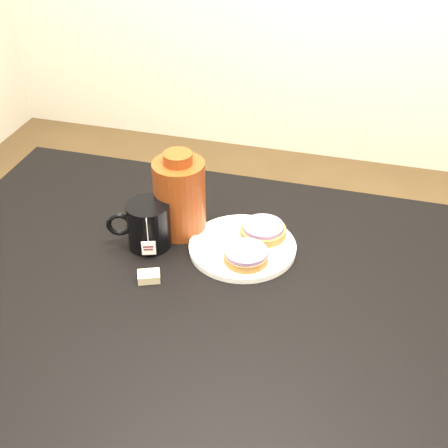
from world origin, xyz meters
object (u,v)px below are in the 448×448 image
object	(u,v)px
mug	(148,225)
teabag_pouch	(149,277)
table	(237,324)
bagel_back	(263,230)
bagel_front	(246,255)
bagel_package	(180,196)
plate	(242,246)

from	to	relation	value
mug	teabag_pouch	distance (m)	0.13
table	mug	bearing A→B (deg)	155.14
bagel_back	bagel_front	world-z (taller)	same
mug	bagel_package	world-z (taller)	bagel_package
bagel_front	bagel_package	world-z (taller)	bagel_package
plate	teabag_pouch	size ratio (longest dim) A/B	5.18
bagel_back	teabag_pouch	distance (m)	0.28
table	bagel_back	distance (m)	0.22
table	bagel_front	world-z (taller)	bagel_front
table	mug	world-z (taller)	mug
bagel_back	plate	bearing A→B (deg)	-125.70
bagel_front	teabag_pouch	distance (m)	0.21
table	bagel_package	size ratio (longest dim) A/B	7.14
table	teabag_pouch	bearing A→B (deg)	-177.77
plate	bagel_package	distance (m)	0.18
mug	bagel_package	xyz separation A→B (m)	(0.05, 0.07, 0.04)
bagel_front	plate	bearing A→B (deg)	111.74
table	mug	size ratio (longest dim) A/B	9.48
teabag_pouch	bagel_front	bearing A→B (deg)	29.30
bagel_front	bagel_package	distance (m)	0.20
plate	bagel_front	bearing A→B (deg)	-68.26
bagel_front	teabag_pouch	world-z (taller)	bagel_front
bagel_back	bagel_package	size ratio (longest dim) A/B	0.73
bagel_back	bagel_package	bearing A→B (deg)	-176.43
table	plate	bearing A→B (deg)	100.46
bagel_package	table	bearing A→B (deg)	-45.08
bagel_back	mug	world-z (taller)	mug
teabag_pouch	bagel_back	bearing A→B (deg)	45.86
bagel_package	plate	bearing A→B (deg)	-13.36
teabag_pouch	bagel_package	distance (m)	0.20
mug	bagel_package	bearing A→B (deg)	37.17
table	plate	distance (m)	0.17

